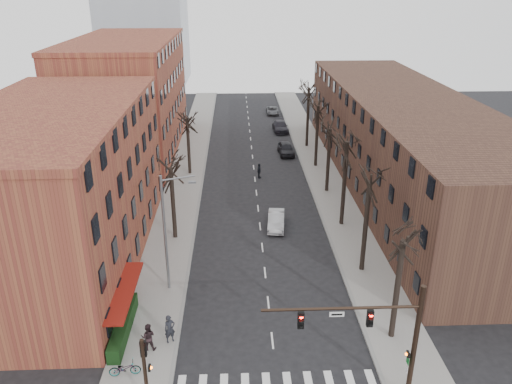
{
  "coord_description": "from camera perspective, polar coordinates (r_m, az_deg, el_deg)",
  "views": [
    {
      "loc": [
        -2.09,
        -21.35,
        20.97
      ],
      "look_at": [
        -0.43,
        18.75,
        4.0
      ],
      "focal_mm": 35.0,
      "sensor_mm": 36.0,
      "label": 1
    }
  ],
  "objects": [
    {
      "name": "sidewalk_right",
      "position": [
        60.94,
        7.31,
        2.67
      ],
      "size": [
        4.0,
        90.0,
        0.15
      ],
      "primitive_type": "cube",
      "color": "gray",
      "rests_on": "ground"
    },
    {
      "name": "sidewalk_left",
      "position": [
        60.39,
        -7.85,
        2.45
      ],
      "size": [
        4.0,
        90.0,
        0.15
      ],
      "primitive_type": "cube",
      "color": "gray",
      "rests_on": "ground"
    },
    {
      "name": "tree_right_f",
      "position": [
        69.31,
        5.8,
        5.19
      ],
      "size": [
        5.2,
        5.2,
        11.6
      ],
      "primitive_type": null,
      "color": "black",
      "rests_on": "ground"
    },
    {
      "name": "signal_mast_arm",
      "position": [
        27.3,
        14.72,
        -15.34
      ],
      "size": [
        8.14,
        0.3,
        7.2
      ],
      "color": "black",
      "rests_on": "ground"
    },
    {
      "name": "tree_right_c",
      "position": [
        47.36,
        9.71,
        -3.72
      ],
      "size": [
        5.2,
        5.2,
        11.6
      ],
      "primitive_type": null,
      "color": "black",
      "rests_on": "ground"
    },
    {
      "name": "parked_car_far",
      "position": [
        86.52,
        1.91,
        9.28
      ],
      "size": [
        1.99,
        4.3,
        1.19
      ],
      "primitive_type": "imported",
      "rotation": [
        0.0,
        0.0,
        0.0
      ],
      "color": "#53565A",
      "rests_on": "ground"
    },
    {
      "name": "parked_car_near",
      "position": [
        65.67,
        3.44,
        4.98
      ],
      "size": [
        2.08,
        4.72,
        1.58
      ],
      "primitive_type": "imported",
      "rotation": [
        0.0,
        0.0,
        0.05
      ],
      "color": "black",
      "rests_on": "ground"
    },
    {
      "name": "pedestrian_b",
      "position": [
        32.23,
        -12.22,
        -15.87
      ],
      "size": [
        0.91,
        0.72,
        1.81
      ],
      "primitive_type": "imported",
      "rotation": [
        0.0,
        0.0,
        3.1
      ],
      "color": "black",
      "rests_on": "sidewalk_left"
    },
    {
      "name": "tree_left_b",
      "position": [
        59.45,
        -7.54,
        2.05
      ],
      "size": [
        5.2,
        5.2,
        9.5
      ],
      "primitive_type": null,
      "color": "black",
      "rests_on": "ground"
    },
    {
      "name": "pedestrian_crossing",
      "position": [
        57.42,
        0.36,
        2.43
      ],
      "size": [
        0.74,
        1.11,
        1.75
      ],
      "primitive_type": "imported",
      "rotation": [
        0.0,
        0.0,
        1.23
      ],
      "color": "black",
      "rests_on": "ground"
    },
    {
      "name": "building_right",
      "position": [
        56.74,
        16.41,
        5.62
      ],
      "size": [
        12.0,
        50.0,
        10.0
      ],
      "primitive_type": "cube",
      "color": "#4A2E22",
      "rests_on": "ground"
    },
    {
      "name": "tree_right_a",
      "position": [
        34.29,
        15.15,
        -15.73
      ],
      "size": [
        5.2,
        5.2,
        10.0
      ],
      "primitive_type": null,
      "color": "black",
      "rests_on": "ground"
    },
    {
      "name": "pedestrian_a",
      "position": [
        32.51,
        -9.83,
        -15.16
      ],
      "size": [
        0.82,
        0.72,
        1.89
      ],
      "primitive_type": "imported",
      "rotation": [
        0.0,
        0.0,
        0.47
      ],
      "color": "black",
      "rests_on": "sidewalk_left"
    },
    {
      "name": "hedge",
      "position": [
        34.09,
        -14.92,
        -14.58
      ],
      "size": [
        0.8,
        6.0,
        1.0
      ],
      "primitive_type": "cube",
      "color": "black",
      "rests_on": "sidewalk_left"
    },
    {
      "name": "signal_pole_left",
      "position": [
        27.88,
        -12.58,
        -18.95
      ],
      "size": [
        0.47,
        0.44,
        4.4
      ],
      "color": "black",
      "rests_on": "ground"
    },
    {
      "name": "tree_right_d",
      "position": [
        54.49,
        8.06,
        0.04
      ],
      "size": [
        5.2,
        5.2,
        10.0
      ],
      "primitive_type": null,
      "color": "black",
      "rests_on": "ground"
    },
    {
      "name": "bicycle",
      "position": [
        31.08,
        -14.77,
        -18.91
      ],
      "size": [
        1.84,
        0.82,
        0.94
      ],
      "primitive_type": "imported",
      "rotation": [
        0.0,
        0.0,
        1.69
      ],
      "color": "gray",
      "rests_on": "sidewalk_left"
    },
    {
      "name": "silver_sedan",
      "position": [
        46.01,
        2.32,
        -3.25
      ],
      "size": [
        1.89,
        4.34,
        1.39
      ],
      "primitive_type": "imported",
      "rotation": [
        0.0,
        0.0,
        -0.1
      ],
      "color": "#A6A8AD",
      "rests_on": "ground"
    },
    {
      "name": "building_left_far",
      "position": [
        68.26,
        -14.32,
        10.41
      ],
      "size": [
        12.0,
        28.0,
        14.0
      ],
      "primitive_type": "cube",
      "color": "brown",
      "rests_on": "ground"
    },
    {
      "name": "awning_left",
      "position": [
        35.23,
        -14.32,
        -14.45
      ],
      "size": [
        1.2,
        7.0,
        0.15
      ],
      "primitive_type": "cube",
      "color": "maroon",
      "rests_on": "ground"
    },
    {
      "name": "parked_car_mid",
      "position": [
        76.19,
        2.8,
        7.5
      ],
      "size": [
        2.27,
        5.25,
        1.5
      ],
      "primitive_type": "imported",
      "rotation": [
        0.0,
        0.0,
        0.03
      ],
      "color": "black",
      "rests_on": "ground"
    },
    {
      "name": "tree_right_b",
      "position": [
        40.57,
        11.95,
        -8.77
      ],
      "size": [
        5.2,
        5.2,
        10.8
      ],
      "primitive_type": null,
      "color": "black",
      "rests_on": "ground"
    },
    {
      "name": "streetlight",
      "position": [
        35.52,
        -10.13,
        -4.16
      ],
      "size": [
        2.45,
        0.22,
        9.03
      ],
      "color": "slate",
      "rests_on": "ground"
    },
    {
      "name": "building_left_near",
      "position": [
        41.7,
        -21.68,
        0.18
      ],
      "size": [
        12.0,
        26.0,
        12.0
      ],
      "primitive_type": "cube",
      "color": "brown",
      "rests_on": "ground"
    },
    {
      "name": "tree_left_a",
      "position": [
        44.93,
        -9.18,
        -5.23
      ],
      "size": [
        5.2,
        5.2,
        9.5
      ],
      "primitive_type": null,
      "color": "black",
      "rests_on": "ground"
    },
    {
      "name": "tree_right_e",
      "position": [
        61.83,
        6.8,
        2.92
      ],
      "size": [
        5.2,
        5.2,
        10.8
      ],
      "primitive_type": null,
      "color": "black",
      "rests_on": "ground"
    }
  ]
}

